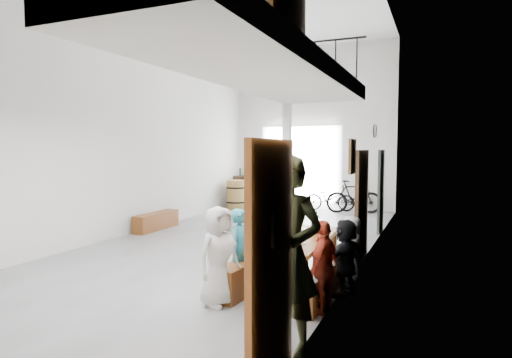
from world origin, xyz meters
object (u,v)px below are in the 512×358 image
at_px(bench_inner, 256,270).
at_px(side_bench, 156,221).
at_px(oak_barrel, 236,195).
at_px(tasting_table, 298,243).
at_px(serving_counter, 262,191).
at_px(bicycle_near, 330,198).
at_px(host_standing, 288,254).

relative_size(bench_inner, side_bench, 1.29).
distance_m(side_bench, oak_barrel, 4.13).
relative_size(bench_inner, oak_barrel, 2.00).
bearing_deg(side_bench, oak_barrel, 86.77).
distance_m(tasting_table, oak_barrel, 8.52).
distance_m(tasting_table, side_bench, 5.67).
height_order(serving_counter, bicycle_near, serving_counter).
bearing_deg(bicycle_near, oak_barrel, 98.07).
distance_m(tasting_table, bench_inner, 0.83).
bearing_deg(bicycle_near, side_bench, 139.40).
xyz_separation_m(oak_barrel, serving_counter, (0.56, 0.96, 0.05)).
bearing_deg(serving_counter, bicycle_near, -2.41).
bearing_deg(oak_barrel, side_bench, -93.23).
bearing_deg(serving_counter, oak_barrel, -119.84).
xyz_separation_m(serving_counter, host_standing, (4.34, -9.91, 0.45)).
bearing_deg(host_standing, oak_barrel, 129.43).
xyz_separation_m(oak_barrel, host_standing, (4.90, -8.95, 0.49)).
bearing_deg(serving_counter, bench_inner, -67.77).
distance_m(side_bench, bicycle_near, 5.91).
xyz_separation_m(tasting_table, oak_barrel, (-4.47, 7.25, -0.22)).
bearing_deg(side_bench, tasting_table, -33.73).
bearing_deg(bicycle_near, serving_counter, 79.64).
height_order(host_standing, bicycle_near, host_standing).
xyz_separation_m(oak_barrel, bicycle_near, (3.00, 0.83, -0.07)).
bearing_deg(side_bench, bench_inner, -37.08).
xyz_separation_m(bench_inner, serving_counter, (-3.24, 8.12, 0.31)).
bearing_deg(oak_barrel, serving_counter, 59.67).
xyz_separation_m(side_bench, serving_counter, (0.79, 5.07, 0.32)).
bearing_deg(serving_counter, host_standing, -65.86).
bearing_deg(oak_barrel, tasting_table, -58.37).
bearing_deg(bench_inner, host_standing, -53.61).
relative_size(side_bench, bicycle_near, 0.95).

